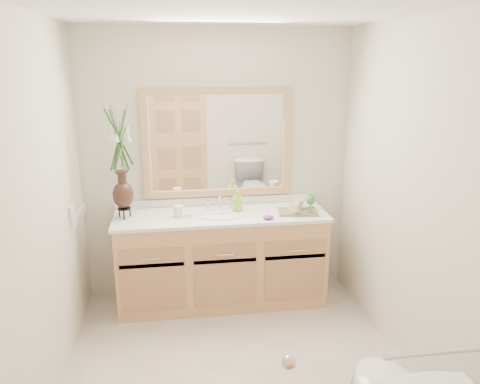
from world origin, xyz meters
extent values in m
plane|color=beige|center=(0.00, 0.00, 0.00)|extent=(2.60, 2.60, 0.00)
cube|color=white|center=(0.00, 0.00, 2.40)|extent=(2.40, 2.60, 0.02)
cube|color=silver|center=(0.00, 1.30, 1.20)|extent=(2.40, 0.02, 2.40)
cube|color=silver|center=(0.00, -1.30, 1.20)|extent=(2.40, 0.02, 2.40)
cube|color=silver|center=(-1.20, 0.00, 1.20)|extent=(0.02, 2.60, 2.40)
cube|color=silver|center=(1.20, 0.00, 1.20)|extent=(0.02, 2.60, 2.40)
cube|color=tan|center=(0.00, 1.01, 0.40)|extent=(1.80, 0.55, 0.80)
cube|color=white|center=(0.00, 1.01, 0.82)|extent=(1.84, 0.57, 0.03)
ellipsoid|color=white|center=(0.00, 0.99, 0.78)|extent=(0.38, 0.30, 0.12)
cylinder|color=silver|center=(0.00, 1.17, 0.89)|extent=(0.02, 0.02, 0.11)
cylinder|color=silver|center=(-0.10, 1.17, 0.87)|extent=(0.02, 0.02, 0.08)
cylinder|color=silver|center=(0.10, 1.17, 0.87)|extent=(0.02, 0.02, 0.08)
cube|color=white|center=(0.00, 1.28, 1.41)|extent=(1.20, 0.01, 0.85)
cube|color=tan|center=(0.00, 1.28, 1.86)|extent=(1.32, 0.04, 0.06)
cube|color=tan|center=(0.00, 1.28, 0.95)|extent=(1.32, 0.04, 0.06)
cube|color=tan|center=(-0.63, 1.28, 1.41)|extent=(0.06, 0.04, 0.85)
cube|color=tan|center=(0.63, 1.28, 1.41)|extent=(0.06, 0.04, 0.85)
cube|color=white|center=(-1.19, 0.76, 0.98)|extent=(0.02, 0.12, 0.12)
cube|color=tan|center=(-0.30, -1.29, 1.00)|extent=(0.80, 0.03, 2.00)
cylinder|color=silver|center=(0.70, -1.27, 0.95)|extent=(0.55, 0.03, 0.03)
cylinder|color=black|center=(-0.82, 1.04, 0.91)|extent=(0.11, 0.11, 0.01)
ellipsoid|color=black|center=(-0.82, 1.04, 1.03)|extent=(0.17, 0.17, 0.22)
cylinder|color=black|center=(-0.82, 1.04, 1.17)|extent=(0.07, 0.07, 0.10)
cylinder|color=#4C7A33|center=(-0.82, 1.04, 1.44)|extent=(0.06, 0.06, 0.41)
cylinder|color=#F0E2D0|center=(-0.37, 0.99, 0.88)|extent=(0.08, 0.08, 0.10)
cylinder|color=#F0E2D0|center=(-0.28, 0.97, 0.84)|extent=(0.10, 0.10, 0.01)
cube|color=beige|center=(-0.28, 0.97, 0.85)|extent=(0.07, 0.06, 0.02)
imported|color=#95D532|center=(0.16, 1.09, 0.91)|extent=(0.09, 0.09, 0.17)
ellipsoid|color=#63297C|center=(0.38, 0.82, 0.85)|extent=(0.11, 0.10, 0.03)
cube|color=brown|center=(0.67, 0.95, 0.84)|extent=(0.36, 0.27, 0.02)
imported|color=#F0E2D0|center=(0.61, 0.89, 0.90)|extent=(0.12, 0.11, 0.10)
imported|color=#F0E2D0|center=(0.69, 1.01, 0.89)|extent=(0.13, 0.12, 0.09)
cylinder|color=#287A35|center=(0.76, 0.89, 0.85)|extent=(0.06, 0.06, 0.01)
cylinder|color=#287A35|center=(0.76, 0.89, 0.90)|extent=(0.01, 0.01, 0.10)
ellipsoid|color=#287A35|center=(0.76, 0.89, 0.96)|extent=(0.07, 0.07, 0.08)
cylinder|color=#287A35|center=(0.81, 1.03, 0.85)|extent=(0.05, 0.05, 0.01)
cylinder|color=#287A35|center=(0.81, 1.03, 0.89)|extent=(0.01, 0.01, 0.08)
ellipsoid|color=#287A35|center=(0.81, 1.03, 0.94)|extent=(0.06, 0.06, 0.07)
camera|label=1|loc=(-0.40, -2.81, 2.12)|focal=35.00mm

